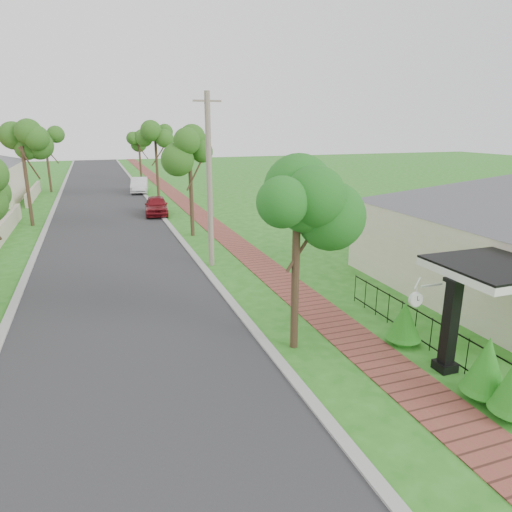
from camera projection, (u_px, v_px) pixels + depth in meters
ground at (267, 382)px, 11.29m from camera, size 160.00×160.00×0.00m
road at (108, 227)px, 28.45m from camera, size 7.00×120.00×0.02m
kerb_right at (167, 223)px, 29.62m from camera, size 0.30×120.00×0.10m
kerb_left at (45, 231)px, 27.28m from camera, size 0.30×120.00×0.10m
sidewalk at (206, 220)px, 30.45m from camera, size 1.50×120.00×0.03m
porch_post at (449, 331)px, 11.54m from camera, size 0.48×0.48×2.52m
picket_fence at (431, 333)px, 12.72m from camera, size 0.03×8.02×1.00m
street_trees at (101, 147)px, 33.44m from camera, size 10.70×37.65×5.89m
hedge_row at (466, 359)px, 10.95m from camera, size 0.91×4.65×1.76m
parked_car_red at (156, 206)px, 32.09m from camera, size 1.98×4.00×1.31m
parked_car_white at (139, 185)px, 42.72m from camera, size 2.03×4.36×1.38m
near_tree at (297, 209)px, 11.99m from camera, size 1.96×1.96×5.04m
utility_pole at (209, 181)px, 19.66m from camera, size 1.20×0.24×7.48m
station_clock at (417, 298)px, 11.42m from camera, size 0.95×0.13×0.54m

